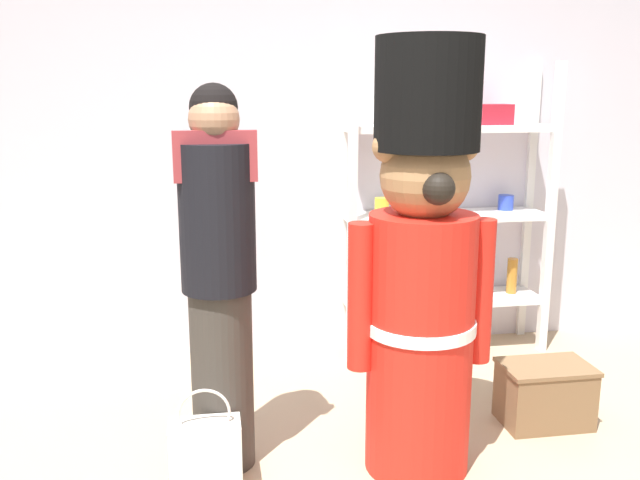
% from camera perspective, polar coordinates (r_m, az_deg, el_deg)
% --- Properties ---
extents(back_wall, '(6.40, 0.12, 2.60)m').
position_cam_1_polar(back_wall, '(4.17, -1.49, 8.37)').
color(back_wall, silver).
rests_on(back_wall, ground_plane).
extents(merchandise_shelf, '(1.27, 0.35, 1.76)m').
position_cam_1_polar(merchandise_shelf, '(4.21, 10.48, 2.58)').
color(merchandise_shelf, white).
rests_on(merchandise_shelf, ground_plane).
extents(teddy_bear_guard, '(0.62, 0.46, 1.80)m').
position_cam_1_polar(teddy_bear_guard, '(2.81, 8.53, -2.53)').
color(teddy_bear_guard, red).
rests_on(teddy_bear_guard, ground_plane).
extents(person_shopper, '(0.32, 0.31, 1.62)m').
position_cam_1_polar(person_shopper, '(2.84, -8.43, -2.85)').
color(person_shopper, '#38332D').
rests_on(person_shopper, ground_plane).
extents(shopping_bag, '(0.29, 0.15, 0.45)m').
position_cam_1_polar(shopping_bag, '(2.91, -9.53, -17.34)').
color(shopping_bag, silver).
rests_on(shopping_bag, ground_plane).
extents(display_crate, '(0.43, 0.28, 0.30)m').
position_cam_1_polar(display_crate, '(3.56, 18.25, -12.12)').
color(display_crate, brown).
rests_on(display_crate, ground_plane).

